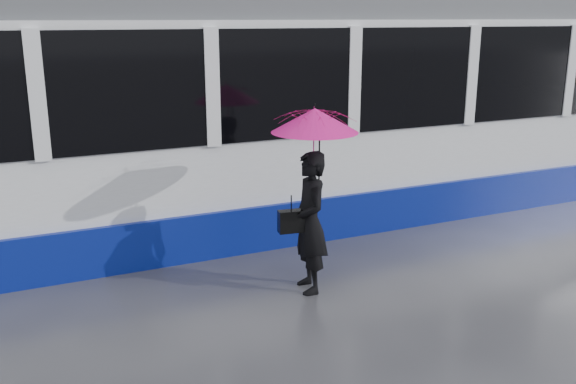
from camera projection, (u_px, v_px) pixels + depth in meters
name	position (u px, v px, depth m)	size (l,w,h in m)	color
ground	(212.00, 302.00, 7.06)	(90.00, 90.00, 0.00)	#2F2F34
rails	(157.00, 234.00, 9.24)	(34.00, 1.51, 0.02)	#3F3D38
tram	(219.00, 118.00, 9.22)	(26.00, 2.56, 3.35)	white
woman	(310.00, 222.00, 7.18)	(0.59, 0.39, 1.62)	black
umbrella	(315.00, 137.00, 6.95)	(1.09, 1.09, 1.09)	#E71378
handbag	(291.00, 221.00, 7.10)	(0.31, 0.17, 0.43)	black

